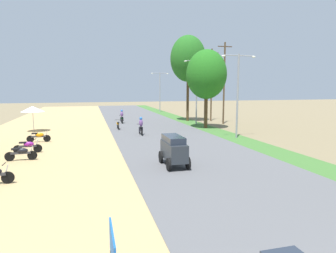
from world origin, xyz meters
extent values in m
cylinder|color=black|center=(-10.12, 12.57, 0.34)|extent=(0.56, 0.06, 0.56)
cylinder|color=#A5A8AD|center=(-10.18, 12.57, 0.61)|extent=(0.26, 0.05, 0.68)
cylinder|color=black|center=(-10.24, 12.57, 0.98)|extent=(0.04, 0.54, 0.04)
cylinder|color=black|center=(-9.86, 17.06, 0.34)|extent=(0.56, 0.06, 0.56)
cylinder|color=black|center=(-11.10, 17.06, 0.34)|extent=(0.56, 0.06, 0.56)
cube|color=#333338|center=(-10.48, 17.06, 0.52)|extent=(1.12, 0.12, 0.12)
ellipsoid|color=black|center=(-10.40, 17.06, 0.66)|extent=(0.64, 0.28, 0.32)
cube|color=black|center=(-10.76, 17.06, 0.78)|extent=(0.44, 0.20, 0.10)
cylinder|color=#A5A8AD|center=(-9.92, 17.06, 0.61)|extent=(0.26, 0.05, 0.68)
cylinder|color=black|center=(-9.98, 17.06, 0.98)|extent=(0.04, 0.54, 0.04)
cylinder|color=black|center=(-9.89, 19.19, 0.34)|extent=(0.56, 0.06, 0.56)
cylinder|color=black|center=(-11.13, 19.19, 0.34)|extent=(0.56, 0.06, 0.56)
cube|color=#333338|center=(-10.51, 19.19, 0.52)|extent=(1.12, 0.12, 0.12)
ellipsoid|color=#8C1E8C|center=(-10.43, 19.19, 0.66)|extent=(0.64, 0.28, 0.32)
cube|color=black|center=(-10.79, 19.19, 0.78)|extent=(0.44, 0.20, 0.10)
cylinder|color=#A5A8AD|center=(-9.95, 19.19, 0.61)|extent=(0.26, 0.05, 0.68)
cylinder|color=black|center=(-10.01, 19.19, 0.98)|extent=(0.04, 0.54, 0.04)
cylinder|color=black|center=(-9.83, 23.23, 0.34)|extent=(0.56, 0.06, 0.56)
cylinder|color=black|center=(-11.07, 23.23, 0.34)|extent=(0.56, 0.06, 0.56)
cube|color=#333338|center=(-10.45, 23.23, 0.52)|extent=(1.12, 0.12, 0.12)
ellipsoid|color=orange|center=(-10.37, 23.23, 0.66)|extent=(0.64, 0.28, 0.32)
cube|color=black|center=(-10.73, 23.23, 0.78)|extent=(0.44, 0.20, 0.10)
cylinder|color=#A5A8AD|center=(-9.89, 23.23, 0.61)|extent=(0.26, 0.05, 0.68)
cylinder|color=black|center=(-9.95, 23.23, 0.98)|extent=(0.04, 0.54, 0.04)
cube|color=#1959B2|center=(-6.07, 3.85, 1.21)|extent=(0.04, 1.30, 0.70)
cylinder|color=#99999E|center=(-11.87, 29.57, 1.11)|extent=(0.05, 0.05, 2.10)
cone|color=white|center=(-11.87, 29.57, 2.31)|extent=(2.20, 2.20, 0.55)
cylinder|color=#4C351E|center=(5.65, 27.65, 2.21)|extent=(0.38, 0.38, 4.29)
ellipsoid|color=#206519|center=(5.65, 27.65, 5.79)|extent=(4.29, 4.29, 5.20)
cylinder|color=#4C351E|center=(5.97, 34.69, 3.26)|extent=(0.33, 0.33, 6.40)
ellipsoid|color=#21601C|center=(5.97, 34.69, 8.08)|extent=(4.54, 4.54, 5.90)
cylinder|color=gray|center=(5.80, 20.99, 3.64)|extent=(0.16, 0.16, 7.15)
cylinder|color=gray|center=(5.10, 20.99, 7.06)|extent=(1.40, 0.08, 0.08)
ellipsoid|color=silver|center=(4.40, 20.99, 6.99)|extent=(0.36, 0.20, 0.14)
cylinder|color=gray|center=(6.50, 20.99, 7.06)|extent=(1.40, 0.08, 0.08)
ellipsoid|color=silver|center=(7.20, 20.99, 6.99)|extent=(0.36, 0.20, 0.14)
cylinder|color=gray|center=(5.80, 30.98, 3.84)|extent=(0.16, 0.16, 7.57)
cylinder|color=gray|center=(5.10, 30.98, 7.48)|extent=(1.40, 0.08, 0.08)
ellipsoid|color=silver|center=(4.40, 30.98, 7.41)|extent=(0.36, 0.20, 0.14)
cylinder|color=gray|center=(6.50, 30.98, 7.48)|extent=(1.40, 0.08, 0.08)
ellipsoid|color=silver|center=(7.20, 30.98, 7.41)|extent=(0.36, 0.20, 0.14)
cylinder|color=gray|center=(5.80, 49.64, 3.58)|extent=(0.16, 0.16, 7.03)
cylinder|color=gray|center=(5.10, 49.64, 6.94)|extent=(1.40, 0.08, 0.08)
ellipsoid|color=silver|center=(4.40, 49.64, 6.87)|extent=(0.36, 0.20, 0.14)
cylinder|color=gray|center=(6.50, 49.64, 6.94)|extent=(1.40, 0.08, 0.08)
ellipsoid|color=silver|center=(7.20, 49.64, 6.87)|extent=(0.36, 0.20, 0.14)
cylinder|color=brown|center=(9.27, 30.88, 4.85)|extent=(0.20, 0.20, 9.71)
cube|color=#473323|center=(9.27, 30.88, 9.21)|extent=(1.80, 0.10, 0.10)
cylinder|color=brown|center=(9.13, 34.35, 4.69)|extent=(0.20, 0.20, 9.38)
cube|color=#473323|center=(9.13, 34.35, 8.88)|extent=(1.80, 0.10, 0.10)
cube|color=#282D33|center=(-2.02, 13.49, 0.93)|extent=(0.95, 2.40, 0.95)
cube|color=#232B38|center=(-2.02, 13.59, 1.58)|extent=(0.87, 2.00, 0.35)
cylinder|color=black|center=(-2.55, 14.35, 0.42)|extent=(0.12, 0.68, 0.68)
cylinder|color=black|center=(-1.48, 14.35, 0.42)|extent=(0.12, 0.68, 0.68)
cylinder|color=black|center=(-2.55, 12.62, 0.42)|extent=(0.12, 0.68, 0.68)
cylinder|color=black|center=(-1.48, 12.62, 0.42)|extent=(0.12, 0.68, 0.68)
cylinder|color=black|center=(-1.95, 25.41, 0.36)|extent=(0.06, 0.56, 0.56)
cylinder|color=black|center=(-1.95, 24.17, 0.36)|extent=(0.06, 0.56, 0.56)
cube|color=#333338|center=(-1.95, 24.79, 0.54)|extent=(0.12, 1.12, 0.12)
ellipsoid|color=black|center=(-1.95, 24.87, 0.68)|extent=(0.28, 0.64, 0.32)
cube|color=black|center=(-1.95, 24.51, 0.80)|extent=(0.20, 0.44, 0.10)
cylinder|color=#A5A8AD|center=(-1.95, 25.35, 0.63)|extent=(0.05, 0.26, 0.68)
cylinder|color=black|center=(-1.95, 25.29, 1.00)|extent=(0.54, 0.04, 0.04)
ellipsoid|color=#724C8C|center=(-1.95, 24.59, 1.20)|extent=(0.36, 0.28, 0.64)
sphere|color=blue|center=(-1.95, 24.63, 1.60)|extent=(0.28, 0.28, 0.28)
cylinder|color=#2D2D38|center=(-2.09, 24.69, 0.56)|extent=(0.12, 0.12, 0.48)
cylinder|color=#2D2D38|center=(-1.81, 24.69, 0.56)|extent=(0.12, 0.12, 0.48)
cylinder|color=black|center=(-3.63, 29.65, 0.36)|extent=(0.06, 0.56, 0.56)
cylinder|color=black|center=(-3.63, 28.41, 0.36)|extent=(0.06, 0.56, 0.56)
cube|color=#333338|center=(-3.63, 29.03, 0.54)|extent=(0.12, 1.12, 0.12)
ellipsoid|color=orange|center=(-3.63, 29.11, 0.68)|extent=(0.28, 0.64, 0.32)
cube|color=black|center=(-3.63, 28.75, 0.80)|extent=(0.20, 0.44, 0.10)
cylinder|color=#A5A8AD|center=(-3.63, 29.59, 0.63)|extent=(0.05, 0.26, 0.68)
cylinder|color=black|center=(-3.63, 29.53, 1.00)|extent=(0.54, 0.04, 0.04)
cylinder|color=black|center=(-2.67, 34.92, 0.36)|extent=(0.06, 0.56, 0.56)
cylinder|color=black|center=(-2.67, 33.68, 0.36)|extent=(0.06, 0.56, 0.56)
cube|color=#333338|center=(-2.67, 34.30, 0.54)|extent=(0.12, 1.12, 0.12)
ellipsoid|color=#14722D|center=(-2.67, 34.38, 0.68)|extent=(0.28, 0.64, 0.32)
cube|color=black|center=(-2.67, 34.02, 0.80)|extent=(0.20, 0.44, 0.10)
cylinder|color=#A5A8AD|center=(-2.67, 34.86, 0.63)|extent=(0.05, 0.26, 0.68)
cylinder|color=black|center=(-2.67, 34.80, 1.00)|extent=(0.54, 0.04, 0.04)
ellipsoid|color=#724C8C|center=(-2.67, 34.10, 1.20)|extent=(0.36, 0.28, 0.64)
sphere|color=blue|center=(-2.67, 34.14, 1.60)|extent=(0.28, 0.28, 0.28)
cylinder|color=#2D2D38|center=(-2.81, 34.20, 0.56)|extent=(0.12, 0.12, 0.48)
cylinder|color=#2D2D38|center=(-2.53, 34.20, 0.56)|extent=(0.12, 0.12, 0.48)
camera|label=1|loc=(-6.42, -1.75, 4.39)|focal=31.40mm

